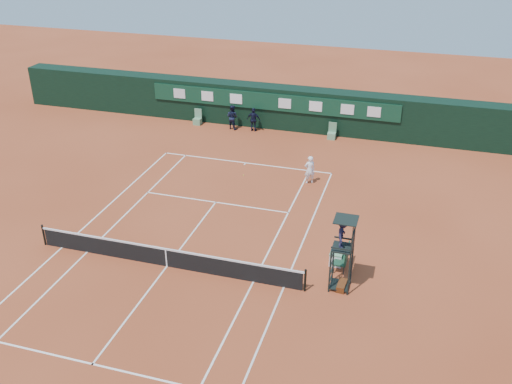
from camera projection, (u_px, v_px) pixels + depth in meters
The scene contains 14 objects.
ground at pixel (167, 266), 25.93m from camera, with size 90.00×90.00×0.00m, color #A54727.
court_lines at pixel (167, 266), 25.93m from camera, with size 11.05×23.85×0.01m.
tennis_net at pixel (166, 257), 25.70m from camera, with size 12.90×0.10×1.10m.
back_wall at pixel (274, 106), 41.19m from camera, with size 40.00×1.65×3.00m.
linesman_chair_left at pixel (198, 120), 42.07m from camera, with size 0.55×0.50×1.15m.
linesman_chair_right at pixel (332, 134), 39.53m from camera, with size 0.55×0.50×1.15m.
umpire_chair at pixel (343, 239), 23.38m from camera, with size 0.96×0.95×3.42m.
player_bench at pixel (344, 256), 25.58m from camera, with size 0.56×1.20×1.10m.
tennis_bag at pixel (342, 286), 24.40m from camera, with size 0.34×0.78×0.29m, color black.
cooler at pixel (336, 258), 25.92m from camera, with size 0.57×0.57×0.65m.
tennis_ball at pixel (243, 175), 34.37m from camera, with size 0.07×0.07×0.07m, color #B9D932.
player at pixel (310, 170), 33.12m from camera, with size 0.63×0.41×1.71m, color white.
ball_kid_left at pixel (232, 117), 41.00m from camera, with size 0.86×0.67×1.78m, color black.
ball_kid_right at pixel (254, 120), 40.61m from camera, with size 1.00×0.42×1.71m, color black.
Camera 1 is at (10.03, -19.42, 14.92)m, focal length 40.00 mm.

